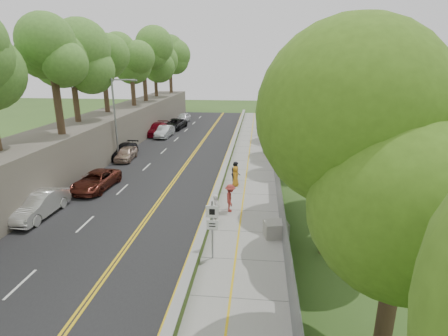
{
  "coord_description": "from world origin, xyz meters",
  "views": [
    {
      "loc": [
        3.2,
        -18.34,
        9.59
      ],
      "look_at": [
        0.5,
        8.0,
        1.4
      ],
      "focal_mm": 28.0,
      "sensor_mm": 36.0,
      "label": 1
    }
  ],
  "objects_px": {
    "person_far": "(260,128)",
    "concrete_block": "(276,229)",
    "streetlight": "(117,114)",
    "car_1": "(38,205)",
    "painter_0": "(236,176)",
    "signpost": "(212,224)",
    "car_2": "(96,181)",
    "construction_barrel": "(269,153)"
  },
  "relations": [
    {
      "from": "streetlight",
      "to": "car_1",
      "type": "bearing_deg",
      "value": -90.6
    },
    {
      "from": "car_1",
      "to": "car_2",
      "type": "height_order",
      "value": "car_1"
    },
    {
      "from": "streetlight",
      "to": "concrete_block",
      "type": "distance_m",
      "value": 21.02
    },
    {
      "from": "construction_barrel",
      "to": "painter_0",
      "type": "xyz_separation_m",
      "value": [
        -2.85,
        -8.62,
        0.3
      ]
    },
    {
      "from": "streetlight",
      "to": "car_2",
      "type": "height_order",
      "value": "streetlight"
    },
    {
      "from": "concrete_block",
      "to": "painter_0",
      "type": "xyz_separation_m",
      "value": [
        -2.85,
        8.05,
        0.37
      ]
    },
    {
      "from": "signpost",
      "to": "person_far",
      "type": "relative_size",
      "value": 1.72
    },
    {
      "from": "car_1",
      "to": "car_2",
      "type": "xyz_separation_m",
      "value": [
        1.39,
        5.13,
        -0.1
      ]
    },
    {
      "from": "signpost",
      "to": "car_1",
      "type": "height_order",
      "value": "signpost"
    },
    {
      "from": "car_1",
      "to": "person_far",
      "type": "height_order",
      "value": "person_far"
    },
    {
      "from": "concrete_block",
      "to": "person_far",
      "type": "height_order",
      "value": "person_far"
    },
    {
      "from": "signpost",
      "to": "construction_barrel",
      "type": "xyz_separation_m",
      "value": [
        3.25,
        19.31,
        -1.4
      ]
    },
    {
      "from": "construction_barrel",
      "to": "car_1",
      "type": "bearing_deg",
      "value": -133.85
    },
    {
      "from": "construction_barrel",
      "to": "concrete_block",
      "type": "relative_size",
      "value": 0.78
    },
    {
      "from": "car_1",
      "to": "person_far",
      "type": "distance_m",
      "value": 30.33
    },
    {
      "from": "person_far",
      "to": "concrete_block",
      "type": "bearing_deg",
      "value": 88.62
    },
    {
      "from": "construction_barrel",
      "to": "person_far",
      "type": "distance_m",
      "value": 11.47
    },
    {
      "from": "streetlight",
      "to": "person_far",
      "type": "distance_m",
      "value": 19.81
    },
    {
      "from": "car_2",
      "to": "painter_0",
      "type": "distance_m",
      "value": 10.81
    },
    {
      "from": "signpost",
      "to": "painter_0",
      "type": "bearing_deg",
      "value": 87.86
    },
    {
      "from": "construction_barrel",
      "to": "signpost",
      "type": "bearing_deg",
      "value": -99.55
    },
    {
      "from": "streetlight",
      "to": "painter_0",
      "type": "xyz_separation_m",
      "value": [
        11.91,
        -6.33,
        -3.78
      ]
    },
    {
      "from": "streetlight",
      "to": "construction_barrel",
      "type": "bearing_deg",
      "value": 8.85
    },
    {
      "from": "car_1",
      "to": "person_far",
      "type": "bearing_deg",
      "value": 64.29
    },
    {
      "from": "car_1",
      "to": "painter_0",
      "type": "xyz_separation_m",
      "value": [
        12.05,
        6.89,
        0.04
      ]
    },
    {
      "from": "car_2",
      "to": "person_far",
      "type": "relative_size",
      "value": 2.71
    },
    {
      "from": "car_2",
      "to": "painter_0",
      "type": "relative_size",
      "value": 3.02
    },
    {
      "from": "car_2",
      "to": "person_far",
      "type": "distance_m",
      "value": 25.16
    },
    {
      "from": "car_2",
      "to": "concrete_block",
      "type": "bearing_deg",
      "value": -21.54
    },
    {
      "from": "streetlight",
      "to": "car_2",
      "type": "relative_size",
      "value": 1.64
    },
    {
      "from": "streetlight",
      "to": "person_far",
      "type": "xyz_separation_m",
      "value": [
        13.8,
        13.72,
        -3.69
      ]
    },
    {
      "from": "streetlight",
      "to": "concrete_block",
      "type": "xyz_separation_m",
      "value": [
        14.76,
        -14.37,
        -4.15
      ]
    },
    {
      "from": "car_2",
      "to": "painter_0",
      "type": "height_order",
      "value": "painter_0"
    },
    {
      "from": "painter_0",
      "to": "person_far",
      "type": "distance_m",
      "value": 20.14
    },
    {
      "from": "streetlight",
      "to": "signpost",
      "type": "distance_m",
      "value": 20.72
    },
    {
      "from": "painter_0",
      "to": "car_1",
      "type": "bearing_deg",
      "value": 121.76
    },
    {
      "from": "car_2",
      "to": "construction_barrel",
      "type": "bearing_deg",
      "value": 40.96
    },
    {
      "from": "streetlight",
      "to": "car_1",
      "type": "xyz_separation_m",
      "value": [
        -0.14,
        -13.21,
        -3.82
      ]
    },
    {
      "from": "car_1",
      "to": "streetlight",
      "type": "bearing_deg",
      "value": 91.06
    },
    {
      "from": "signpost",
      "to": "car_2",
      "type": "xyz_separation_m",
      "value": [
        -10.26,
        8.93,
        -1.24
      ]
    },
    {
      "from": "construction_barrel",
      "to": "painter_0",
      "type": "height_order",
      "value": "painter_0"
    },
    {
      "from": "signpost",
      "to": "person_far",
      "type": "bearing_deg",
      "value": 85.74
    }
  ]
}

